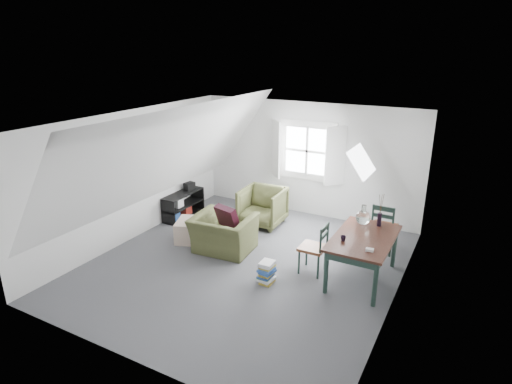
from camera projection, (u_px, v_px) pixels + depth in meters
The scene contains 24 objects.
floor at pixel (246, 264), 7.48m from camera, with size 5.50×5.50×0.00m, color #494A4E.
ceiling at pixel (244, 121), 6.66m from camera, with size 5.50×5.50×0.00m, color white.
wall_back at pixel (307, 160), 9.36m from camera, with size 5.00×5.00×0.00m, color silver.
wall_front at pixel (123, 270), 4.78m from camera, with size 5.00×5.00×0.00m, color silver.
wall_left at pixel (132, 176), 8.19m from camera, with size 5.50×5.50×0.00m, color silver.
wall_right at pixel (401, 226), 5.95m from camera, with size 5.50×5.50×0.00m, color silver.
slope_left at pixel (169, 155), 7.59m from camera, with size 5.50×5.50×0.00m, color white.
slope_right at pixel (337, 180), 6.20m from camera, with size 5.50×5.50×0.00m, color white.
dormer_window at pixel (307, 151), 9.23m from camera, with size 1.71×0.35×1.30m.
skylight at pixel (361, 162), 7.29m from camera, with size 0.55×0.75×0.04m, color white.
armchair_near at pixel (224, 251), 7.96m from camera, with size 1.06×0.93×0.69m, color #444925.
armchair_far at pixel (262, 224), 9.14m from camera, with size 0.85×0.88×0.80m, color #444925.
throw_pillow at pixel (227, 218), 7.89m from camera, with size 0.46×0.13×0.46m, color #320D1A.
ottoman at pixel (193, 230), 8.34m from camera, with size 0.61×0.61×0.41m, color #BFA38F.
dining_table at pixel (364, 243), 6.80m from camera, with size 0.90×1.51×0.75m.
demijohn at pixel (363, 217), 7.16m from camera, with size 0.25×0.25×0.35m.
vase_twigs at pixel (379, 219), 7.14m from camera, with size 0.07×0.08×0.57m.
cup at pixel (343, 241), 6.63m from camera, with size 0.09×0.09×0.08m, color black.
paper_box at pixel (370, 250), 6.30m from camera, with size 0.11×0.08×0.04m, color white.
dining_chair_far at pixel (384, 227), 7.78m from camera, with size 0.45×0.45×0.95m.
dining_chair_near at pixel (315, 247), 7.07m from camera, with size 0.42×0.42×0.89m.
media_shelf at pixel (182, 206), 9.44m from camera, with size 0.36×1.08×0.55m.
electronics_box at pixel (189, 186), 9.56m from camera, with size 0.16×0.23×0.18m, color black.
magazine_stack at pixel (267, 272), 6.84m from camera, with size 0.27×0.32×0.36m.
Camera 1 is at (3.32, -5.77, 3.64)m, focal length 30.00 mm.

